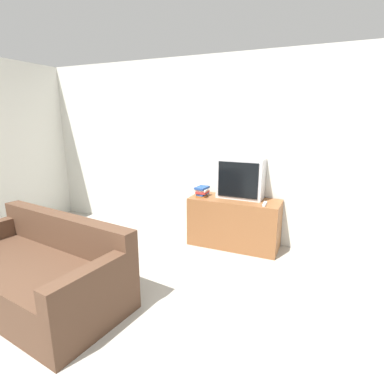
{
  "coord_description": "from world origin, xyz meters",
  "views": [
    {
      "loc": [
        1.39,
        -1.11,
        1.77
      ],
      "look_at": [
        -0.05,
        2.15,
        0.87
      ],
      "focal_mm": 28.0,
      "sensor_mm": 36.0,
      "label": 1
    }
  ],
  "objects": [
    {
      "name": "wall_back",
      "position": [
        0.0,
        3.03,
        1.3
      ],
      "size": [
        9.0,
        0.06,
        2.6
      ],
      "color": "silver",
      "rests_on": "ground_plane"
    },
    {
      "name": "tv_stand",
      "position": [
        0.33,
        2.73,
        0.34
      ],
      "size": [
        1.23,
        0.5,
        0.68
      ],
      "color": "brown",
      "rests_on": "ground_plane"
    },
    {
      "name": "television",
      "position": [
        0.37,
        2.83,
        0.95
      ],
      "size": [
        0.62,
        0.3,
        0.56
      ],
      "color": "silver",
      "rests_on": "tv_stand"
    },
    {
      "name": "couch",
      "position": [
        -1.07,
        0.71,
        0.27
      ],
      "size": [
        2.0,
        1.15,
        0.79
      ],
      "rotation": [
        0.0,
        0.0,
        -0.13
      ],
      "color": "#4C3323",
      "rests_on": "ground_plane"
    },
    {
      "name": "book_stack",
      "position": [
        -0.14,
        2.7,
        0.75
      ],
      "size": [
        0.17,
        0.23,
        0.13
      ],
      "color": "#995623",
      "rests_on": "tv_stand"
    },
    {
      "name": "remote_on_stand",
      "position": [
        0.75,
        2.62,
        0.69
      ],
      "size": [
        0.05,
        0.2,
        0.02
      ],
      "rotation": [
        0.0,
        0.0,
        0.05
      ],
      "color": "#B7B7B7",
      "rests_on": "tv_stand"
    }
  ]
}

